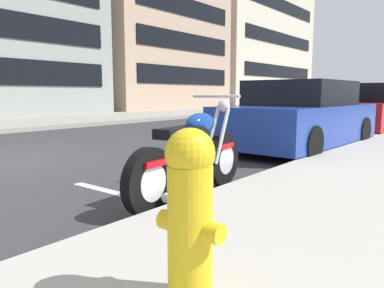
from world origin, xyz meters
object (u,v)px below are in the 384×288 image
(parked_car_across_street, at_px, (300,117))
(fire_hydrant, at_px, (190,210))
(parked_motorcycle, at_px, (192,159))
(parked_car_at_intersection, at_px, (367,108))
(car_opposite_curb, at_px, (274,101))

(parked_car_across_street, height_order, fire_hydrant, parked_car_across_street)
(parked_car_across_street, bearing_deg, parked_motorcycle, -170.41)
(parked_car_at_intersection, xyz_separation_m, fire_hydrant, (-10.97, -1.83, -0.09))
(car_opposite_curb, bearing_deg, parked_car_across_street, 24.46)
(parked_motorcycle, relative_size, fire_hydrant, 2.46)
(parked_car_at_intersection, height_order, fire_hydrant, parked_car_at_intersection)
(parked_car_at_intersection, distance_m, fire_hydrant, 11.12)
(parked_motorcycle, xyz_separation_m, fire_hydrant, (-1.76, -1.38, 0.15))
(parked_car_across_street, relative_size, car_opposite_curb, 0.88)
(parked_car_across_street, xyz_separation_m, car_opposite_curb, (13.06, 7.01, 0.02))
(parked_motorcycle, height_order, car_opposite_curb, car_opposite_curb)
(parked_car_across_street, height_order, parked_car_at_intersection, parked_car_at_intersection)
(fire_hydrant, bearing_deg, parked_motorcycle, 38.07)
(fire_hydrant, bearing_deg, car_opposite_curb, 25.09)
(car_opposite_curb, height_order, fire_hydrant, car_opposite_curb)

